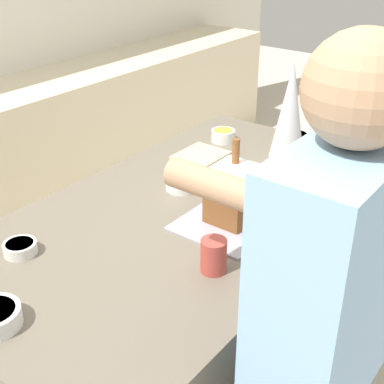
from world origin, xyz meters
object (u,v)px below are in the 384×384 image
(gingerbread_house, at_px, (233,193))
(person, at_px, (317,374))
(candy_bowl_far_right, at_px, (223,135))
(candy_bowl_behind_tray, at_px, (183,181))
(baking_tray, at_px, (232,219))
(decorative_tree, at_px, (290,110))
(cookbook, at_px, (201,156))
(mug, at_px, (214,256))
(candy_bowl_near_tray_right, at_px, (295,137))
(candy_bowl_near_tray_left, at_px, (20,248))

(gingerbread_house, relative_size, person, 0.16)
(gingerbread_house, xyz_separation_m, candy_bowl_far_right, (0.54, 0.41, -0.08))
(candy_bowl_behind_tray, bearing_deg, baking_tray, -106.56)
(decorative_tree, xyz_separation_m, person, (-0.93, -0.60, -0.28))
(cookbook, bearing_deg, mug, -140.82)
(candy_bowl_behind_tray, relative_size, candy_bowl_far_right, 1.20)
(baking_tray, distance_m, gingerbread_house, 0.10)
(gingerbread_house, xyz_separation_m, cookbook, (0.33, 0.38, -0.09))
(candy_bowl_far_right, height_order, person, person)
(baking_tray, xyz_separation_m, candy_bowl_behind_tray, (0.08, 0.27, 0.03))
(gingerbread_house, relative_size, candy_bowl_near_tray_right, 2.12)
(gingerbread_house, bearing_deg, candy_bowl_behind_tray, 73.52)
(candy_bowl_near_tray_right, height_order, mug, mug)
(candy_bowl_behind_tray, relative_size, person, 0.07)
(gingerbread_house, distance_m, cookbook, 0.51)
(candy_bowl_near_tray_right, distance_m, candy_bowl_far_right, 0.31)
(baking_tray, height_order, candy_bowl_near_tray_left, candy_bowl_near_tray_left)
(baking_tray, bearing_deg, candy_bowl_near_tray_right, 12.40)
(decorative_tree, bearing_deg, gingerbread_house, -168.84)
(cookbook, bearing_deg, person, -128.90)
(baking_tray, xyz_separation_m, candy_bowl_near_tray_left, (-0.54, 0.39, 0.02))
(candy_bowl_far_right, distance_m, mug, 0.96)
(candy_bowl_far_right, distance_m, person, 1.27)
(candy_bowl_far_right, relative_size, person, 0.06)
(candy_bowl_behind_tray, relative_size, mug, 1.24)
(gingerbread_house, bearing_deg, candy_bowl_far_right, 36.99)
(candy_bowl_near_tray_left, distance_m, cookbook, 0.87)
(candy_bowl_near_tray_left, bearing_deg, candy_bowl_far_right, 0.87)
(decorative_tree, bearing_deg, candy_bowl_behind_tray, 162.30)
(candy_bowl_near_tray_right, distance_m, candy_bowl_behind_tray, 0.67)
(candy_bowl_near_tray_right, relative_size, cookbook, 0.62)
(decorative_tree, bearing_deg, baking_tray, -168.83)
(decorative_tree, distance_m, mug, 0.88)
(person, bearing_deg, baking_tray, 53.37)
(candy_bowl_far_right, height_order, cookbook, candy_bowl_far_right)
(gingerbread_house, distance_m, candy_bowl_behind_tray, 0.29)
(baking_tray, relative_size, mug, 3.64)
(person, bearing_deg, candy_bowl_far_right, 44.67)
(candy_bowl_behind_tray, height_order, candy_bowl_far_right, candy_bowl_behind_tray)
(baking_tray, relative_size, person, 0.22)
(mug, bearing_deg, person, -104.70)
(gingerbread_house, height_order, candy_bowl_behind_tray, gingerbread_house)
(candy_bowl_far_right, height_order, mug, mug)
(candy_bowl_near_tray_right, bearing_deg, person, -149.52)
(candy_bowl_behind_tray, bearing_deg, mug, -131.99)
(candy_bowl_near_tray_left, relative_size, cookbook, 0.50)
(candy_bowl_behind_tray, bearing_deg, candy_bowl_far_right, 16.74)
(gingerbread_house, height_order, mug, gingerbread_house)
(gingerbread_house, bearing_deg, decorative_tree, 11.16)
(decorative_tree, height_order, candy_bowl_near_tray_right, decorative_tree)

